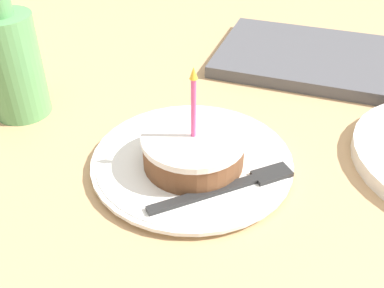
# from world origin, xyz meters

# --- Properties ---
(ground_plane) EXTENTS (2.40, 2.40, 0.04)m
(ground_plane) POSITION_xyz_m (0.00, 0.00, -0.02)
(ground_plane) COLOR tan
(ground_plane) RESTS_ON ground
(plate) EXTENTS (0.25, 0.25, 0.01)m
(plate) POSITION_xyz_m (-0.03, -0.01, 0.01)
(plate) COLOR white
(plate) RESTS_ON ground_plane
(cake_slice) EXTENTS (0.12, 0.12, 0.13)m
(cake_slice) POSITION_xyz_m (-0.03, 0.00, 0.03)
(cake_slice) COLOR brown
(cake_slice) RESTS_ON plate
(fork) EXTENTS (0.14, 0.13, 0.01)m
(fork) POSITION_xyz_m (-0.09, 0.03, 0.02)
(fork) COLOR #262626
(fork) RESTS_ON plate
(bottle) EXTENTS (0.08, 0.08, 0.20)m
(bottle) POSITION_xyz_m (0.25, -0.05, 0.08)
(bottle) COLOR #599959
(bottle) RESTS_ON ground_plane
(marble_board) EXTENTS (0.30, 0.23, 0.02)m
(marble_board) POSITION_xyz_m (-0.12, -0.35, 0.01)
(marble_board) COLOR #4C4C51
(marble_board) RESTS_ON ground_plane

